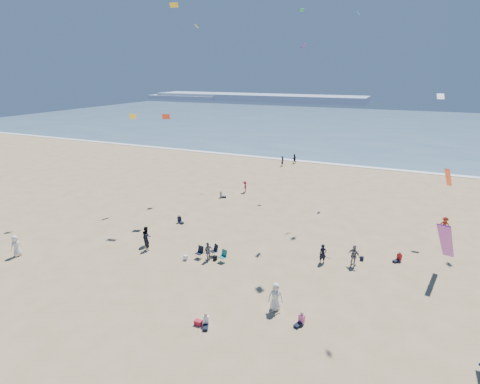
% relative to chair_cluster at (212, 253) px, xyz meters
% --- Properties ---
extents(ground, '(220.00, 220.00, 0.00)m').
position_rel_chair_cluster_xyz_m(ground, '(0.65, -8.31, -0.50)').
color(ground, tan).
rests_on(ground, ground).
extents(ocean, '(220.00, 100.00, 0.06)m').
position_rel_chair_cluster_xyz_m(ocean, '(0.65, 86.69, -0.47)').
color(ocean, '#476B84').
rests_on(ocean, ground).
extents(surf_line, '(220.00, 1.20, 0.08)m').
position_rel_chair_cluster_xyz_m(surf_line, '(0.65, 36.69, -0.46)').
color(surf_line, white).
rests_on(surf_line, ground).
extents(headland_far, '(110.00, 20.00, 3.20)m').
position_rel_chair_cluster_xyz_m(headland_far, '(-59.35, 161.69, 1.10)').
color(headland_far, '#7A8EA8').
rests_on(headland_far, ground).
extents(headland_near, '(40.00, 14.00, 2.00)m').
position_rel_chair_cluster_xyz_m(headland_near, '(-99.35, 156.69, 0.50)').
color(headland_near, '#7A8EA8').
rests_on(headland_near, ground).
extents(standing_flyers, '(37.34, 41.76, 1.89)m').
position_rel_chair_cluster_xyz_m(standing_flyers, '(5.76, 6.17, 0.35)').
color(standing_flyers, silver).
rests_on(standing_flyers, ground).
extents(seated_group, '(21.46, 22.53, 0.84)m').
position_rel_chair_cluster_xyz_m(seated_group, '(2.71, 2.55, -0.08)').
color(seated_group, white).
rests_on(seated_group, ground).
extents(chair_cluster, '(2.72, 1.56, 1.00)m').
position_rel_chair_cluster_xyz_m(chair_cluster, '(0.00, 0.00, 0.00)').
color(chair_cluster, black).
rests_on(chair_cluster, ground).
extents(white_tote, '(0.35, 0.20, 0.40)m').
position_rel_chair_cluster_xyz_m(white_tote, '(-1.83, -1.02, -0.30)').
color(white_tote, white).
rests_on(white_tote, ground).
extents(black_backpack, '(0.30, 0.22, 0.38)m').
position_rel_chair_cluster_xyz_m(black_backpack, '(0.36, -0.08, -0.31)').
color(black_backpack, black).
rests_on(black_backpack, ground).
extents(cooler, '(0.45, 0.30, 0.30)m').
position_rel_chair_cluster_xyz_m(cooler, '(3.17, -7.68, -0.35)').
color(cooler, red).
rests_on(cooler, ground).
extents(navy_bag, '(0.28, 0.18, 0.34)m').
position_rel_chair_cluster_xyz_m(navy_bag, '(11.19, 4.64, -0.33)').
color(navy_bag, black).
rests_on(navy_bag, ground).
extents(kites_aloft, '(40.72, 42.31, 27.31)m').
position_rel_chair_cluster_xyz_m(kites_aloft, '(9.69, 4.95, 14.20)').
color(kites_aloft, '#672A95').
rests_on(kites_aloft, ground).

